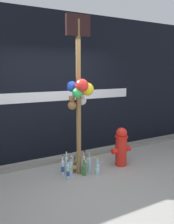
% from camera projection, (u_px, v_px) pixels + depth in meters
% --- Properties ---
extents(ground_plane, '(14.00, 14.00, 0.00)m').
position_uv_depth(ground_plane, '(89.00, 185.00, 4.01)').
color(ground_plane, gray).
extents(building_wall, '(10.00, 0.21, 3.24)m').
position_uv_depth(building_wall, '(53.00, 86.00, 5.19)').
color(building_wall, black).
rests_on(building_wall, ground_plane).
extents(curb_strip, '(8.00, 0.12, 0.08)m').
position_uv_depth(curb_strip, '(63.00, 159.00, 5.05)').
color(curb_strip, slate).
rests_on(curb_strip, ground_plane).
extents(memorial_post, '(0.47, 0.49, 2.92)m').
position_uv_depth(memorial_post, '(80.00, 85.00, 4.12)').
color(memorial_post, olive).
rests_on(memorial_post, ground_plane).
extents(fire_hydrant, '(0.45, 0.27, 0.81)m').
position_uv_depth(fire_hydrant, '(121.00, 146.00, 4.77)').
color(fire_hydrant, red).
rests_on(fire_hydrant, ground_plane).
extents(bottle_0, '(0.06, 0.06, 0.41)m').
position_uv_depth(bottle_0, '(89.00, 164.00, 4.47)').
color(bottle_0, '#93CCE0').
rests_on(bottle_0, ground_plane).
extents(bottle_1, '(0.06, 0.06, 0.39)m').
position_uv_depth(bottle_1, '(63.00, 167.00, 4.36)').
color(bottle_1, silver).
rests_on(bottle_1, ground_plane).
extents(bottle_2, '(0.07, 0.07, 0.35)m').
position_uv_depth(bottle_2, '(85.00, 160.00, 4.75)').
color(bottle_2, brown).
rests_on(bottle_2, ground_plane).
extents(bottle_3, '(0.06, 0.06, 0.31)m').
position_uv_depth(bottle_3, '(75.00, 166.00, 4.48)').
color(bottle_3, brown).
rests_on(bottle_3, ground_plane).
extents(bottle_4, '(0.06, 0.06, 0.35)m').
position_uv_depth(bottle_4, '(68.00, 172.00, 4.20)').
color(bottle_4, '#93CCE0').
rests_on(bottle_4, ground_plane).
extents(bottle_5, '(0.06, 0.06, 0.38)m').
position_uv_depth(bottle_5, '(84.00, 162.00, 4.58)').
color(bottle_5, silver).
rests_on(bottle_5, ground_plane).
extents(bottle_6, '(0.07, 0.07, 0.32)m').
position_uv_depth(bottle_6, '(71.00, 167.00, 4.41)').
color(bottle_6, '#B2DBEA').
rests_on(bottle_6, ground_plane).
extents(bottle_7, '(0.08, 0.08, 0.34)m').
position_uv_depth(bottle_7, '(98.00, 168.00, 4.36)').
color(bottle_7, '#93CCE0').
rests_on(bottle_7, ground_plane).
extents(bottle_8, '(0.06, 0.06, 0.42)m').
position_uv_depth(bottle_8, '(67.00, 164.00, 4.46)').
color(bottle_8, '#B2DBEA').
rests_on(bottle_8, ground_plane).
extents(bottle_9, '(0.08, 0.08, 0.31)m').
position_uv_depth(bottle_9, '(78.00, 163.00, 4.65)').
color(bottle_9, '#93CCE0').
rests_on(bottle_9, ground_plane).
extents(bottle_10, '(0.08, 0.08, 0.32)m').
position_uv_depth(bottle_10, '(84.00, 169.00, 4.35)').
color(bottle_10, '#337038').
rests_on(bottle_10, ground_plane).
extents(bottle_11, '(0.07, 0.07, 0.33)m').
position_uv_depth(bottle_11, '(72.00, 161.00, 4.68)').
color(bottle_11, silver).
rests_on(bottle_11, ground_plane).
extents(litter_0, '(0.15, 0.18, 0.01)m').
position_uv_depth(litter_0, '(99.00, 162.00, 5.01)').
color(litter_0, '#8C99B2').
rests_on(litter_0, ground_plane).
extents(litter_1, '(0.12, 0.15, 0.01)m').
position_uv_depth(litter_1, '(72.00, 177.00, 4.30)').
color(litter_1, '#8C99B2').
rests_on(litter_1, ground_plane).
extents(litter_2, '(0.09, 0.08, 0.01)m').
position_uv_depth(litter_2, '(95.00, 157.00, 5.26)').
color(litter_2, tan).
rests_on(litter_2, ground_plane).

